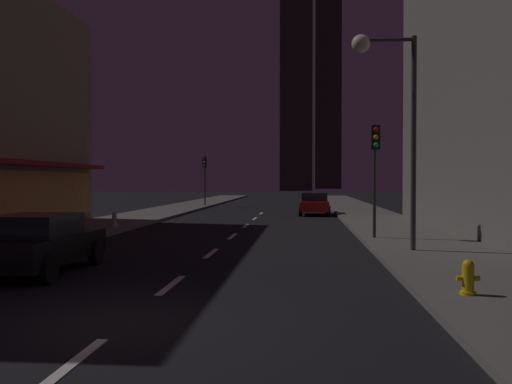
% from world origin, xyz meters
% --- Properties ---
extents(ground_plane, '(78.00, 136.00, 0.10)m').
position_xyz_m(ground_plane, '(0.00, 32.00, -0.05)').
color(ground_plane, black).
extents(sidewalk_right, '(4.00, 76.00, 0.15)m').
position_xyz_m(sidewalk_right, '(7.00, 32.00, 0.07)').
color(sidewalk_right, '#605E59').
rests_on(sidewalk_right, ground).
extents(sidewalk_left, '(4.00, 76.00, 0.15)m').
position_xyz_m(sidewalk_left, '(-7.00, 32.00, 0.07)').
color(sidewalk_left, '#605E59').
rests_on(sidewalk_left, ground).
extents(lane_marking_center, '(0.16, 33.40, 0.01)m').
position_xyz_m(lane_marking_center, '(0.00, 13.60, 0.01)').
color(lane_marking_center, silver).
rests_on(lane_marking_center, ground).
extents(skyscraper_distant_tall, '(7.19, 6.52, 70.41)m').
position_xyz_m(skyscraper_distant_tall, '(1.41, 116.40, 35.21)').
color(skyscraper_distant_tall, '#312F25').
rests_on(skyscraper_distant_tall, ground).
extents(skyscraper_distant_mid, '(7.20, 7.69, 58.31)m').
position_xyz_m(skyscraper_distant_mid, '(9.87, 146.36, 29.15)').
color(skyscraper_distant_mid, '#312E25').
rests_on(skyscraper_distant_mid, ground).
extents(car_parked_near, '(1.98, 4.24, 1.45)m').
position_xyz_m(car_parked_near, '(-3.60, 4.45, 0.74)').
color(car_parked_near, black).
rests_on(car_parked_near, ground).
extents(car_parked_far, '(1.98, 4.24, 1.45)m').
position_xyz_m(car_parked_far, '(3.60, 27.77, 0.74)').
color(car_parked_far, '#B21919').
rests_on(car_parked_far, ground).
extents(fire_hydrant_yellow_near, '(0.42, 0.30, 0.65)m').
position_xyz_m(fire_hydrant_yellow_near, '(5.90, 1.99, 0.45)').
color(fire_hydrant_yellow_near, yellow).
rests_on(fire_hydrant_yellow_near, sidewalk_right).
extents(fire_hydrant_far_left, '(0.42, 0.30, 0.65)m').
position_xyz_m(fire_hydrant_far_left, '(-5.90, 16.41, 0.45)').
color(fire_hydrant_far_left, '#B2B2B2').
rests_on(fire_hydrant_far_left, sidewalk_left).
extents(traffic_light_near_right, '(0.32, 0.48, 4.20)m').
position_xyz_m(traffic_light_near_right, '(5.50, 12.06, 3.19)').
color(traffic_light_near_right, '#2D2D2D').
rests_on(traffic_light_near_right, sidewalk_right).
extents(traffic_light_far_left, '(0.32, 0.48, 4.20)m').
position_xyz_m(traffic_light_far_left, '(-5.50, 37.87, 3.19)').
color(traffic_light_far_left, '#2D2D2D').
rests_on(traffic_light_far_left, sidewalk_left).
extents(street_lamp_right, '(1.96, 0.56, 6.58)m').
position_xyz_m(street_lamp_right, '(5.38, 8.59, 5.07)').
color(street_lamp_right, '#38383D').
rests_on(street_lamp_right, sidewalk_right).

